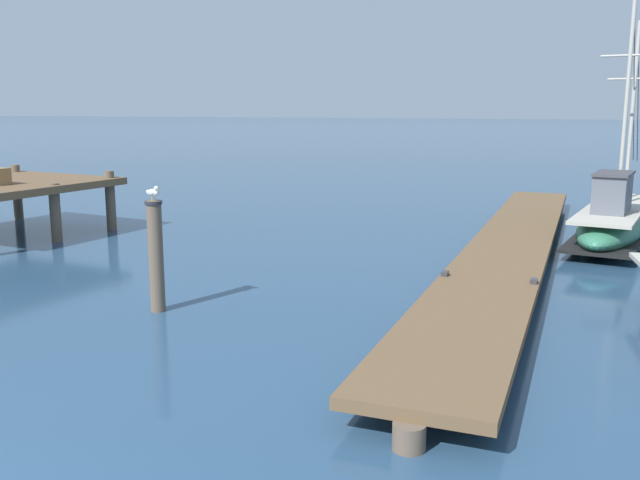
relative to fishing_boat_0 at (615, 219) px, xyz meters
The scene contains 5 objects.
floating_dock 4.09m from the fishing_boat_0, 125.77° to the right, with size 2.12×20.12×0.53m.
fishing_boat_0 is the anchor object (origin of this frame).
pier_platform 16.75m from the fishing_boat_0, 162.44° to the right, with size 5.25×5.31×1.97m.
mooring_piling 12.57m from the fishing_boat_0, 128.73° to the right, with size 0.30×0.30×1.97m.
perched_seagull 12.66m from the fishing_boat_0, 128.76° to the right, with size 0.36×0.24×0.26m.
Camera 1 is at (5.60, -3.07, 3.57)m, focal length 38.73 mm.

